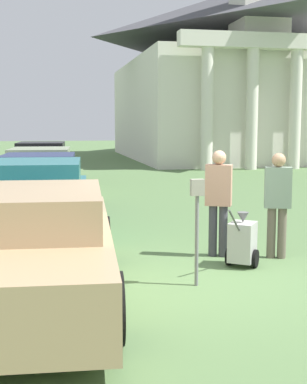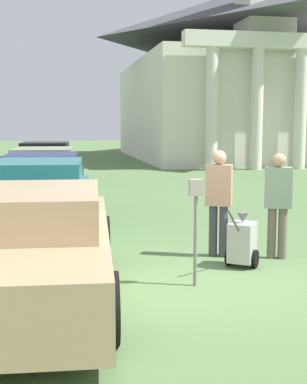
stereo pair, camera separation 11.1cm
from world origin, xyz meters
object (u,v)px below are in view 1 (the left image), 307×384
at_px(parked_car_black, 42,165).
at_px(parked_car_sage, 41,175).
at_px(parking_meter, 197,212).
at_px(person_supervisor, 278,199).
at_px(person_worker, 218,196).
at_px(parked_car_navy, 40,187).
at_px(parked_car_tan, 34,246).
at_px(parked_car_teal, 38,204).
at_px(equipment_cart, 242,242).
at_px(church, 220,73).

bearing_deg(parked_car_black, parked_car_sage, -85.84).
bearing_deg(parking_meter, person_supervisor, 35.18).
distance_m(parked_car_black, person_worker, 11.39).
bearing_deg(parked_car_navy, person_supervisor, -47.97).
bearing_deg(person_worker, parked_car_navy, -32.44).
relative_size(parked_car_tan, parked_car_teal, 1.05).
distance_m(parking_meter, person_worker, 1.69).
height_order(parked_car_tan, equipment_cart, parked_car_tan).
distance_m(parked_car_sage, church, 19.97).
relative_size(parked_car_navy, person_worker, 2.76).
relative_size(parking_meter, person_worker, 0.83).
height_order(parked_car_navy, person_supervisor, person_supervisor).
xyz_separation_m(parked_car_sage, church, (10.76, 16.20, 4.55)).
bearing_deg(parking_meter, parked_car_sage, 103.10).
bearing_deg(parked_car_navy, church, 64.98).
bearing_deg(parked_car_teal, equipment_cart, -33.30).
relative_size(parked_car_sage, person_worker, 3.04).
xyz_separation_m(parked_car_tan, person_worker, (2.92, 1.59, 0.33)).
bearing_deg(church, parked_car_black, -129.90).
xyz_separation_m(parked_car_sage, person_supervisor, (3.82, -7.99, 0.30)).
distance_m(person_worker, equipment_cart, 0.93).
height_order(parked_car_black, person_supervisor, person_supervisor).
distance_m(parking_meter, church, 27.13).
xyz_separation_m(parked_car_navy, parked_car_sage, (-0.00, 3.07, -0.01)).
bearing_deg(person_supervisor, parked_car_teal, -7.83).
bearing_deg(church, equipment_cart, -107.35).
relative_size(parked_car_teal, parked_car_sage, 0.94).
xyz_separation_m(person_worker, equipment_cart, (0.17, -0.68, -0.61)).
relative_size(parked_car_tan, church, 0.25).
distance_m(parked_car_sage, person_supervisor, 8.86).
bearing_deg(parked_car_sage, person_worker, -64.99).
height_order(parked_car_sage, church, church).
distance_m(person_supervisor, equipment_cart, 1.02).
distance_m(parked_car_teal, equipment_cart, 3.91).
bearing_deg(person_supervisor, parked_car_navy, -32.51).
bearing_deg(equipment_cart, parked_car_teal, 177.94).
height_order(parked_car_sage, equipment_cart, parked_car_sage).
xyz_separation_m(parked_car_black, person_supervisor, (3.82, -11.31, 0.25)).
xyz_separation_m(parked_car_tan, equipment_cart, (3.09, 0.91, -0.28)).
distance_m(parked_car_tan, parked_car_teal, 3.28).
relative_size(parked_car_tan, equipment_cart, 5.25).
bearing_deg(church, parked_car_tan, -112.91).
relative_size(parked_car_navy, person_supervisor, 2.82).
distance_m(parked_car_tan, parked_car_navy, 6.21).
height_order(parked_car_tan, parked_car_teal, parked_car_teal).
height_order(parked_car_black, parking_meter, parked_car_black).
height_order(parked_car_tan, parked_car_sage, parked_car_sage).
relative_size(parked_car_teal, equipment_cart, 5.00).
height_order(parked_car_teal, equipment_cart, parked_car_teal).
distance_m(parked_car_navy, parking_meter, 6.48).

